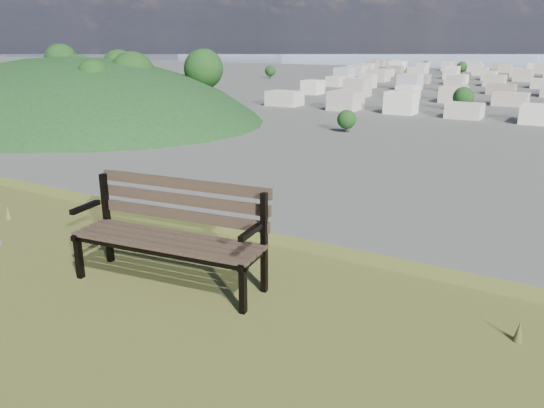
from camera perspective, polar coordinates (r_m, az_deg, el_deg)
The scene contains 3 objects.
park_bench at distance 5.26m, azimuth -10.66°, elevation -2.47°, with size 1.98×0.86×1.01m.
green_wooded_hill at distance 206.79m, azimuth -20.60°, elevation 8.67°, with size 166.90×133.52×83.45m.
city_trees at distance 322.12m, azimuth 25.85°, elevation 11.64°, with size 406.52×387.20×9.98m.
Camera 1 is at (2.60, -1.02, 27.32)m, focal length 35.00 mm.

